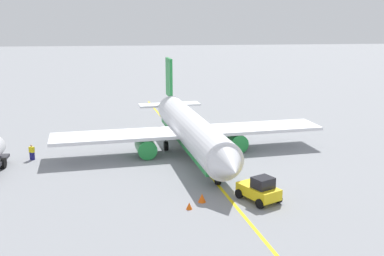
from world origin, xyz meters
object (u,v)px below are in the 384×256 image
airplane (191,130)px  safety_cone_wingtip (202,198)px  pushback_tug (259,190)px  safety_cone_nose (189,206)px  refueling_worker (32,153)px

airplane → safety_cone_wingtip: bearing=-3.1°
pushback_tug → safety_cone_nose: bearing=-80.8°
airplane → safety_cone_wingtip: 14.56m
safety_cone_nose → safety_cone_wingtip: bearing=137.1°
pushback_tug → refueling_worker: size_ratio=2.41×
airplane → safety_cone_nose: airplane is taller
airplane → refueling_worker: (0.64, -17.35, -1.79)m
airplane → refueling_worker: size_ratio=18.47×
pushback_tug → refueling_worker: bearing=-123.4°
safety_cone_nose → refueling_worker: bearing=-134.4°
airplane → safety_cone_wingtip: airplane is taller
refueling_worker → safety_cone_nose: size_ratio=3.00×
refueling_worker → safety_cone_wingtip: size_ratio=2.31×
pushback_tug → refueling_worker: 25.59m
safety_cone_wingtip → airplane: bearing=176.9°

